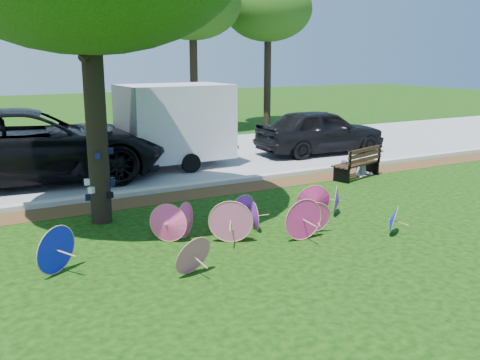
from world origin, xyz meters
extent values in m
plane|color=black|center=(0.00, 0.00, 0.00)|extent=(90.00, 90.00, 0.00)
cube|color=#472D16|center=(0.00, 4.50, 0.01)|extent=(90.00, 1.00, 0.01)
cube|color=#B7B5AD|center=(0.00, 5.20, 0.06)|extent=(90.00, 0.30, 0.12)
cube|color=gray|center=(0.00, 9.35, 0.01)|extent=(90.00, 8.00, 0.01)
cylinder|color=black|center=(-2.21, 3.33, 2.39)|extent=(0.44, 0.44, 4.79)
cone|color=purple|center=(0.27, 1.46, 0.37)|extent=(0.79, 0.47, 0.75)
cone|color=#D05A86|center=(-1.66, -0.27, 0.36)|extent=(0.79, 0.53, 0.72)
cone|color=#DA2978|center=(0.94, 0.28, 0.42)|extent=(0.85, 0.18, 0.85)
cone|color=purple|center=(0.25, 1.66, 0.34)|extent=(0.51, 0.74, 0.65)
cone|color=#0E1DE2|center=(2.73, -0.33, 0.29)|extent=(0.58, 0.54, 0.59)
cone|color=#0E1DE2|center=(-3.63, 0.86, 0.42)|extent=(0.81, 0.65, 0.86)
cone|color=#FF418B|center=(1.37, 0.49, 0.35)|extent=(0.74, 0.43, 0.71)
cone|color=purple|center=(0.38, 1.23, 0.30)|extent=(0.27, 0.61, 0.60)
cone|color=#DA2978|center=(-0.19, 0.93, 0.33)|extent=(0.64, 0.59, 0.66)
cone|color=#D05A86|center=(-0.36, 0.81, 0.43)|extent=(0.86, 0.62, 0.88)
cone|color=#FF418B|center=(-1.00, 1.44, 0.36)|extent=(0.63, 0.55, 0.73)
cone|color=#FF418B|center=(-1.44, 1.38, 0.38)|extent=(0.67, 0.61, 0.77)
cone|color=purple|center=(2.62, 1.28, 0.33)|extent=(0.55, 0.59, 0.67)
cone|color=#DA2978|center=(1.96, 1.28, 0.39)|extent=(0.84, 0.50, 0.79)
imported|color=black|center=(-2.94, 8.07, 1.04)|extent=(7.81, 4.16, 2.09)
imported|color=black|center=(7.03, 7.77, 0.82)|extent=(4.95, 2.24, 1.65)
cube|color=silver|center=(1.47, 8.05, 1.47)|extent=(3.42, 2.24, 2.94)
imported|color=#37404C|center=(5.15, 4.06, 0.54)|extent=(0.45, 0.37, 1.07)
imported|color=silver|center=(5.85, 4.06, 0.61)|extent=(0.73, 0.66, 1.21)
cylinder|color=black|center=(5.26, 15.11, 2.50)|extent=(0.36, 0.36, 5.00)
ellipsoid|color=#0E3C0D|center=(5.26, 15.11, 5.80)|extent=(4.40, 4.40, 3.20)
cylinder|color=black|center=(9.66, 15.79, 2.50)|extent=(0.36, 0.36, 5.00)
ellipsoid|color=#0E3C0D|center=(9.66, 15.79, 5.80)|extent=(4.40, 4.40, 3.20)
camera|label=1|loc=(-4.92, -7.90, 3.53)|focal=40.00mm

